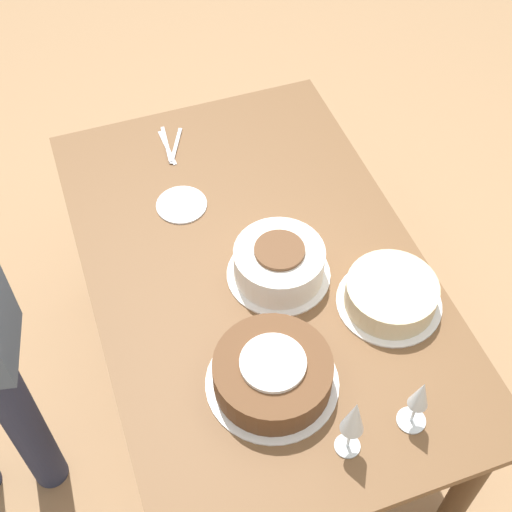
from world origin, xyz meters
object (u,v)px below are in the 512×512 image
object	(u,v)px
wine_glass_far	(420,397)
cake_center_white	(279,263)
cake_front_chocolate	(273,373)
wine_glass_near	(354,418)
cake_back_decorated	(391,295)

from	to	relation	value
wine_glass_far	cake_center_white	bearing A→B (deg)	-164.40
cake_front_chocolate	wine_glass_near	world-z (taller)	wine_glass_near
wine_glass_near	wine_glass_far	xyz separation A→B (m)	(-0.01, 0.17, -0.03)
cake_center_white	cake_back_decorated	bearing A→B (deg)	52.42
cake_front_chocolate	wine_glass_far	size ratio (longest dim) A/B	1.82
cake_front_chocolate	cake_center_white	bearing A→B (deg)	156.75
cake_back_decorated	cake_front_chocolate	bearing A→B (deg)	-72.25
cake_center_white	wine_glass_near	bearing A→B (deg)	-2.84
cake_front_chocolate	cake_back_decorated	world-z (taller)	cake_front_chocolate
cake_center_white	cake_front_chocolate	size ratio (longest dim) A/B	0.87
cake_front_chocolate	wine_glass_near	xyz separation A→B (m)	(0.22, 0.11, 0.10)
cake_back_decorated	wine_glass_near	size ratio (longest dim) A/B	1.32
cake_back_decorated	wine_glass_near	world-z (taller)	wine_glass_near
cake_front_chocolate	wine_glass_near	bearing A→B (deg)	26.66
cake_center_white	cake_back_decorated	size ratio (longest dim) A/B	1.01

